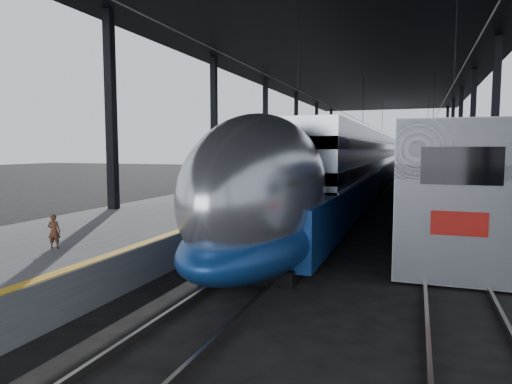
% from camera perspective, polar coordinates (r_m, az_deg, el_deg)
% --- Properties ---
extents(ground, '(160.00, 160.00, 0.00)m').
position_cam_1_polar(ground, '(12.74, -9.60, -10.45)').
color(ground, black).
rests_on(ground, ground).
extents(platform, '(6.00, 80.00, 1.00)m').
position_cam_1_polar(platform, '(32.27, 2.26, 0.14)').
color(platform, '#4C4C4F').
rests_on(platform, ground).
extents(yellow_strip, '(0.30, 80.00, 0.01)m').
position_cam_1_polar(yellow_strip, '(31.51, 7.13, 0.90)').
color(yellow_strip, gold).
rests_on(yellow_strip, platform).
extents(rails, '(6.52, 80.00, 0.16)m').
position_cam_1_polar(rails, '(30.92, 16.56, -1.09)').
color(rails, slate).
rests_on(rails, ground).
extents(canopy, '(18.00, 75.00, 9.47)m').
position_cam_1_polar(canopy, '(31.48, 12.12, 15.64)').
color(canopy, black).
rests_on(canopy, ground).
extents(tgv_train, '(3.19, 65.20, 4.58)m').
position_cam_1_polar(tgv_train, '(39.68, 13.69, 3.36)').
color(tgv_train, '#A9ABB0').
rests_on(tgv_train, ground).
extents(second_train, '(3.06, 56.05, 4.22)m').
position_cam_1_polar(second_train, '(39.26, 20.94, 3.13)').
color(second_train, navy).
rests_on(second_train, ground).
extents(child, '(0.36, 0.30, 0.86)m').
position_cam_1_polar(child, '(12.40, -23.93, -4.52)').
color(child, '#4D2919').
rests_on(child, platform).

